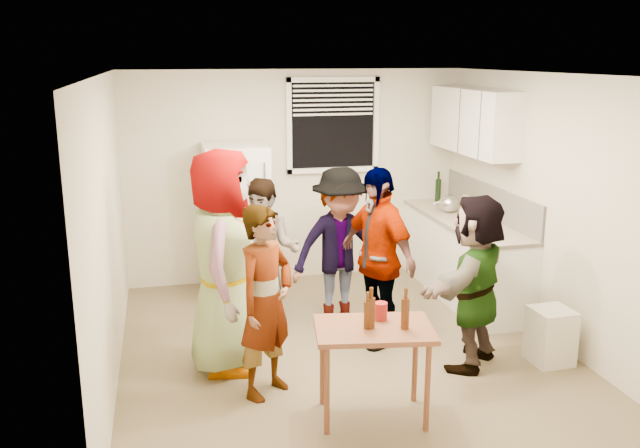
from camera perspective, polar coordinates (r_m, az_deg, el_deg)
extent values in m
cube|color=white|center=(7.70, -7.01, 0.37)|extent=(0.70, 0.70, 1.70)
cube|color=white|center=(7.78, 11.99, -2.90)|extent=(0.60, 2.20, 0.86)
cube|color=#BEAF96|center=(7.66, 12.16, 0.32)|extent=(0.64, 2.22, 0.04)
cube|color=#A19B93|center=(7.74, 14.14, 1.87)|extent=(0.03, 2.20, 0.36)
cube|color=white|center=(7.72, 12.82, 8.46)|extent=(0.34, 1.60, 0.70)
cylinder|color=white|center=(7.61, 12.17, 0.38)|extent=(0.12, 0.12, 0.25)
cylinder|color=black|center=(8.48, 9.87, 1.89)|extent=(0.07, 0.07, 0.28)
cylinder|color=#47230C|center=(7.12, 13.37, -0.63)|extent=(0.06, 0.06, 0.22)
cylinder|color=#1934A4|center=(6.97, 12.68, -0.89)|extent=(0.09, 0.09, 0.12)
cube|color=gold|center=(8.09, 12.39, 1.78)|extent=(0.02, 0.20, 0.17)
cube|color=silver|center=(6.39, 18.85, -8.89)|extent=(0.35, 0.35, 0.50)
cylinder|color=#47230C|center=(5.00, 3.99, -8.74)|extent=(0.05, 0.05, 0.21)
cylinder|color=maroon|center=(5.16, 5.12, -8.00)|extent=(0.10, 0.10, 0.13)
imported|color=gray|center=(6.13, -7.85, -11.80)|extent=(2.08, 1.34, 0.61)
imported|color=#141933|center=(5.68, -4.43, -13.91)|extent=(1.45, 1.54, 0.37)
imported|color=brown|center=(7.06, -4.47, -8.11)|extent=(1.20, 1.64, 0.56)
imported|color=#47464C|center=(7.00, 1.65, -8.26)|extent=(1.30, 1.76, 0.59)
imported|color=black|center=(6.59, 4.66, -9.79)|extent=(1.93, 1.53, 0.41)
imported|color=#D27347|center=(6.27, 12.56, -11.40)|extent=(2.09, 2.09, 0.45)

